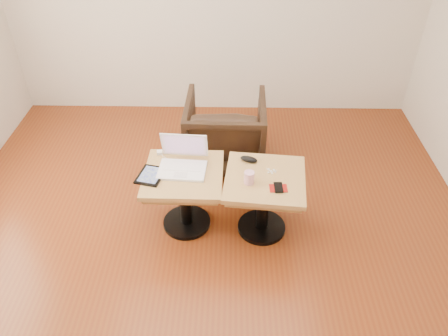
{
  "coord_description": "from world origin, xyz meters",
  "views": [
    {
      "loc": [
        0.19,
        -2.41,
        2.66
      ],
      "look_at": [
        0.14,
        0.25,
        0.61
      ],
      "focal_mm": 35.0,
      "sensor_mm": 36.0,
      "label": 1
    }
  ],
  "objects_px": {
    "laptop": "(183,162)",
    "armchair": "(225,132)",
    "side_table_left": "(184,186)",
    "side_table_right": "(264,191)",
    "striped_cup": "(249,178)"
  },
  "relations": [
    {
      "from": "laptop",
      "to": "side_table_right",
      "type": "bearing_deg",
      "value": -6.42
    },
    {
      "from": "side_table_left",
      "to": "laptop",
      "type": "xyz_separation_m",
      "value": [
        -0.01,
        0.07,
        0.19
      ]
    },
    {
      "from": "side_table_right",
      "to": "striped_cup",
      "type": "distance_m",
      "value": 0.24
    },
    {
      "from": "striped_cup",
      "to": "armchair",
      "type": "distance_m",
      "value": 1.07
    },
    {
      "from": "side_table_right",
      "to": "side_table_left",
      "type": "bearing_deg",
      "value": -178.39
    },
    {
      "from": "side_table_left",
      "to": "laptop",
      "type": "relative_size",
      "value": 1.59
    },
    {
      "from": "side_table_left",
      "to": "armchair",
      "type": "distance_m",
      "value": 0.96
    },
    {
      "from": "side_table_left",
      "to": "laptop",
      "type": "distance_m",
      "value": 0.2
    },
    {
      "from": "side_table_right",
      "to": "armchair",
      "type": "distance_m",
      "value": 1.01
    },
    {
      "from": "side_table_right",
      "to": "laptop",
      "type": "bearing_deg",
      "value": 175.47
    },
    {
      "from": "side_table_left",
      "to": "armchair",
      "type": "relative_size",
      "value": 0.8
    },
    {
      "from": "side_table_left",
      "to": "striped_cup",
      "type": "bearing_deg",
      "value": -12.1
    },
    {
      "from": "laptop",
      "to": "armchair",
      "type": "bearing_deg",
      "value": 72.77
    },
    {
      "from": "side_table_right",
      "to": "striped_cup",
      "type": "bearing_deg",
      "value": -145.65
    },
    {
      "from": "laptop",
      "to": "armchair",
      "type": "xyz_separation_m",
      "value": [
        0.32,
        0.84,
        -0.26
      ]
    }
  ]
}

